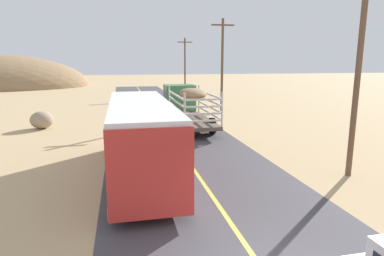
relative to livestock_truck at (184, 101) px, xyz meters
The scene contains 6 objects.
livestock_truck is the anchor object (origin of this frame).
bus 12.60m from the livestock_truck, 109.37° to the right, with size 2.54×10.00×3.21m.
power_pole_near 14.92m from the livestock_truck, 71.53° to the right, with size 2.20×0.24×8.87m.
power_pole_mid 7.27m from the livestock_truck, 45.90° to the left, with size 2.20×0.24×8.82m.
power_pole_far 24.03m from the livestock_truck, 78.82° to the left, with size 2.20×0.24×8.30m.
boulder_near_shoulder 10.80m from the livestock_truck, behind, with size 1.62×1.61×1.29m, color gray.
Camera 1 is at (-3.12, -6.15, 4.88)m, focal length 30.72 mm.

